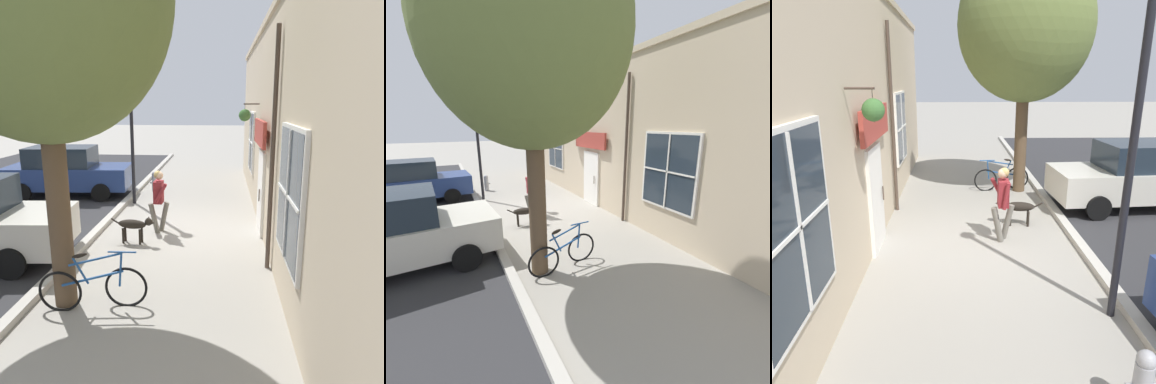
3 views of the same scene
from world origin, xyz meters
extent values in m
plane|color=gray|center=(0.00, 0.00, 0.00)|extent=(90.00, 90.00, 0.00)
cube|color=#B2ADA3|center=(2.00, 0.00, 0.06)|extent=(0.20, 28.00, 0.12)
cube|color=#C6B293|center=(-2.35, 0.00, 2.56)|extent=(0.30, 18.00, 5.12)
cube|color=#C6B293|center=(-2.35, 0.00, 5.20)|extent=(0.42, 18.00, 0.16)
cube|color=white|center=(-2.18, -0.12, 1.05)|extent=(0.10, 1.10, 2.10)
cube|color=#232D38|center=(-2.15, -0.12, 1.00)|extent=(0.03, 0.90, 1.90)
cylinder|color=#47382D|center=(-2.09, 0.23, 1.05)|extent=(0.03, 0.03, 0.30)
cube|color=#AD3D33|center=(-2.08, -0.12, 2.55)|extent=(0.08, 2.20, 0.60)
cylinder|color=#47382D|center=(-2.12, 2.10, 2.31)|extent=(0.09, 0.09, 4.61)
cylinder|color=#47382D|center=(-1.96, -1.62, 3.22)|extent=(0.44, 0.04, 0.04)
cylinder|color=#47382D|center=(-1.78, -1.62, 3.04)|extent=(0.01, 0.01, 0.34)
cone|color=#2D2823|center=(-1.78, -1.62, 2.82)|extent=(0.32, 0.32, 0.18)
sphere|color=#3D6B33|center=(-1.78, -1.62, 2.91)|extent=(0.34, 0.34, 0.34)
cube|color=white|center=(-2.18, -3.79, 1.95)|extent=(0.08, 1.82, 2.02)
cube|color=#232D38|center=(-2.15, -3.79, 1.95)|extent=(0.03, 1.70, 1.90)
cube|color=white|center=(-2.13, -3.79, 1.95)|extent=(0.04, 0.04, 1.90)
cube|color=white|center=(-2.13, -3.79, 1.95)|extent=(0.04, 1.70, 0.04)
cube|color=white|center=(-2.18, 3.86, 1.95)|extent=(0.08, 1.82, 2.02)
cube|color=#232D38|center=(-2.15, 3.86, 1.95)|extent=(0.03, 1.70, 1.90)
cube|color=white|center=(-2.13, 3.86, 1.95)|extent=(0.04, 0.04, 1.90)
cube|color=white|center=(-2.13, 3.86, 1.95)|extent=(0.04, 1.70, 0.04)
cylinder|color=#6B665B|center=(0.31, 0.06, 0.39)|extent=(0.29, 0.14, 0.78)
cylinder|color=#6B665B|center=(0.54, 0.21, 0.39)|extent=(0.29, 0.14, 0.78)
cube|color=maroon|center=(0.42, 0.13, 1.06)|extent=(0.23, 0.34, 0.56)
sphere|color=tan|center=(0.40, 0.13, 1.48)|extent=(0.21, 0.21, 0.21)
sphere|color=tan|center=(0.43, 0.13, 1.50)|extent=(0.20, 0.20, 0.20)
cylinder|color=maroon|center=(0.46, -0.10, 1.06)|extent=(0.16, 0.09, 0.57)
cylinder|color=maroon|center=(0.33, 0.37, 1.08)|extent=(0.33, 0.09, 0.52)
ellipsoid|color=black|center=(0.93, 0.97, 0.46)|extent=(0.72, 0.32, 0.22)
cylinder|color=black|center=(0.71, 0.92, 0.18)|extent=(0.06, 0.06, 0.37)
cylinder|color=black|center=(0.73, 1.06, 0.18)|extent=(0.06, 0.06, 0.37)
cylinder|color=black|center=(1.13, 0.87, 0.18)|extent=(0.06, 0.06, 0.37)
cylinder|color=black|center=(1.14, 1.01, 0.18)|extent=(0.06, 0.06, 0.37)
sphere|color=black|center=(0.52, 1.02, 0.55)|extent=(0.18, 0.18, 0.18)
cone|color=black|center=(0.41, 1.03, 0.53)|extent=(0.11, 0.10, 0.09)
cone|color=black|center=(0.53, 0.97, 0.63)|extent=(0.06, 0.06, 0.07)
cone|color=black|center=(0.54, 1.07, 0.63)|extent=(0.06, 0.06, 0.07)
cylinder|color=black|center=(1.35, 0.91, 0.51)|extent=(0.21, 0.06, 0.14)
cylinder|color=brown|center=(1.38, 3.77, 1.70)|extent=(0.36, 0.36, 3.41)
sphere|color=olive|center=(1.24, 3.69, 4.06)|extent=(2.07, 2.07, 2.07)
torus|color=black|center=(0.35, 3.77, 0.33)|extent=(0.71, 0.07, 0.70)
torus|color=black|center=(1.37, 4.01, 0.33)|extent=(0.71, 0.07, 0.70)
cylinder|color=#1E4C8C|center=(0.86, 3.89, 0.53)|extent=(0.96, 0.26, 0.22)
cylinder|color=#1E4C8C|center=(1.04, 3.93, 0.67)|extent=(0.24, 0.09, 0.47)
cylinder|color=#1E4C8C|center=(0.81, 3.88, 0.85)|extent=(0.81, 0.22, 0.19)
cylinder|color=#1E4C8C|center=(0.43, 3.79, 0.65)|extent=(0.09, 0.05, 0.58)
cylinder|color=#1E4C8C|center=(0.39, 3.78, 0.95)|extent=(0.46, 0.05, 0.03)
ellipsoid|color=black|center=(1.04, 3.93, 0.93)|extent=(0.26, 0.15, 0.10)
cube|color=navy|center=(4.27, -3.46, 0.69)|extent=(4.42, 2.07, 0.76)
cube|color=#1E2833|center=(4.49, -3.44, 1.41)|extent=(2.34, 1.71, 0.68)
cylinder|color=black|center=(3.01, -4.43, 0.31)|extent=(0.63, 0.22, 0.62)
cylinder|color=black|center=(2.88, -2.68, 0.31)|extent=(0.63, 0.22, 0.62)
cylinder|color=black|center=(5.66, -4.24, 0.31)|extent=(0.63, 0.22, 0.62)
cylinder|color=black|center=(5.54, -2.48, 0.31)|extent=(0.63, 0.22, 0.62)
cylinder|color=black|center=(2.91, 1.24, 0.31)|extent=(0.63, 0.22, 0.62)
cylinder|color=black|center=(2.78, 3.00, 0.31)|extent=(0.63, 0.22, 0.62)
cylinder|color=black|center=(1.71, -2.56, 2.55)|extent=(0.11, 0.11, 5.10)
sphere|color=beige|center=(1.71, -2.56, 5.28)|extent=(0.32, 0.32, 0.32)
cylinder|color=#99999E|center=(1.33, -4.24, 0.31)|extent=(0.20, 0.20, 0.62)
sphere|color=#99999E|center=(1.33, -4.24, 0.67)|extent=(0.20, 0.20, 0.20)
cylinder|color=#99999E|center=(1.45, -4.24, 0.34)|extent=(0.10, 0.07, 0.07)
cylinder|color=#99999E|center=(1.21, -4.24, 0.34)|extent=(0.10, 0.07, 0.07)
camera|label=1|loc=(-1.17, 9.24, 3.28)|focal=35.00mm
camera|label=2|loc=(2.95, 8.64, 3.14)|focal=24.00mm
camera|label=3|loc=(-0.58, -7.27, 3.39)|focal=35.00mm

